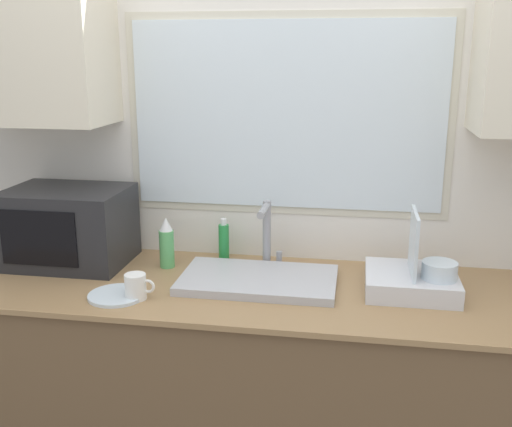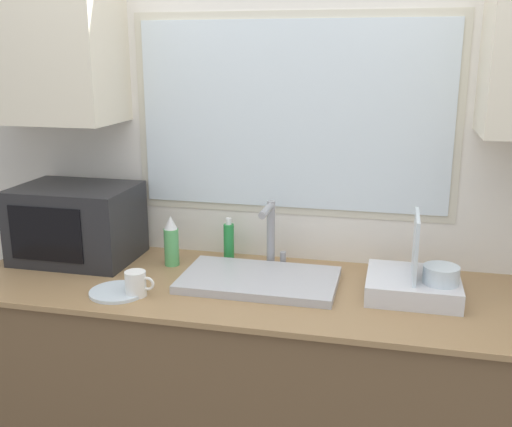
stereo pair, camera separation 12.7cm
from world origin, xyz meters
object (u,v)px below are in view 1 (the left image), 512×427
faucet (267,229)px  microwave (69,226)px  dish_rack (414,278)px  spray_bottle (167,243)px  soap_bottle (224,242)px  mug_near_sink (136,287)px

faucet → microwave: 0.79m
faucet → microwave: microwave is taller
dish_rack → spray_bottle: dish_rack is taller
soap_bottle → mug_near_sink: bearing=-115.7°
dish_rack → soap_bottle: bearing=163.7°
faucet → mug_near_sink: size_ratio=2.49×
mug_near_sink → spray_bottle: bearing=89.0°
dish_rack → spray_bottle: bearing=173.8°
spray_bottle → soap_bottle: spray_bottle is taller
faucet → spray_bottle: size_ratio=1.31×
soap_bottle → microwave: bearing=-168.3°
dish_rack → spray_bottle: (-0.93, 0.10, 0.04)m
dish_rack → mug_near_sink: dish_rack is taller
soap_bottle → dish_rack: bearing=-16.3°
faucet → dish_rack: dish_rack is taller
spray_bottle → faucet: bearing=8.9°
spray_bottle → soap_bottle: size_ratio=1.15×
faucet → soap_bottle: faucet is taller
microwave → dish_rack: 1.34m
mug_near_sink → faucet: bearing=44.4°
faucet → dish_rack: bearing=-16.5°
faucet → mug_near_sink: (-0.39, -0.38, -0.11)m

